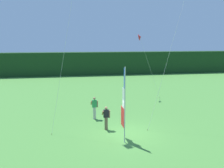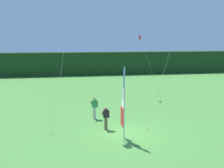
% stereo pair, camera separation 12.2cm
% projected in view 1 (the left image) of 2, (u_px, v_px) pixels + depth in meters
% --- Properties ---
extents(ground_plane, '(120.00, 120.00, 0.00)m').
position_uv_depth(ground_plane, '(126.00, 134.00, 16.62)').
color(ground_plane, '#478438').
extents(distant_treeline, '(80.00, 2.40, 3.92)m').
position_uv_depth(distant_treeline, '(89.00, 63.00, 44.35)').
color(distant_treeline, '#193819').
rests_on(distant_treeline, ground).
extents(banner_flag, '(0.06, 1.03, 4.56)m').
position_uv_depth(banner_flag, '(124.00, 106.00, 15.21)').
color(banner_flag, '#B7B7BC').
rests_on(banner_flag, ground).
extents(person_near_banner, '(0.55, 0.48, 1.63)m').
position_uv_depth(person_near_banner, '(106.00, 117.00, 17.32)').
color(person_near_banner, brown).
rests_on(person_near_banner, ground).
extents(person_mid_field, '(0.55, 0.48, 1.74)m').
position_uv_depth(person_mid_field, '(94.00, 107.00, 19.64)').
color(person_mid_field, '#B7B2A3').
rests_on(person_mid_field, ground).
extents(kite_red_delta_0, '(2.38, 1.20, 6.68)m').
position_uv_depth(kite_red_delta_0, '(140.00, 37.00, 26.23)').
color(kite_red_delta_0, brown).
rests_on(kite_red_delta_0, ground).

